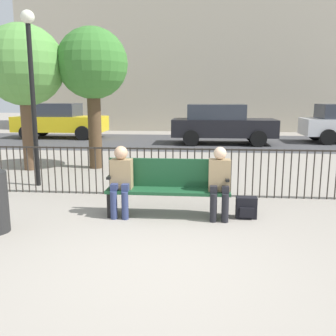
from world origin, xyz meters
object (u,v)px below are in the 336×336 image
at_px(seated_person_0, 121,177).
at_px(tree_0, 24,67).
at_px(parked_car_0, 59,120).
at_px(park_bench, 168,185).
at_px(backpack, 246,208).
at_px(lamp_post, 31,73).
at_px(seated_person_1, 219,179).
at_px(tree_1, 93,66).
at_px(parked_car_1, 221,123).

bearing_deg(seated_person_0, tree_0, 131.55).
bearing_deg(parked_car_0, tree_0, -74.27).
xyz_separation_m(park_bench, seated_person_0, (-0.75, -0.13, 0.15)).
bearing_deg(seated_person_0, backpack, 1.86).
xyz_separation_m(park_bench, lamp_post, (-3.04, 1.81, 1.92)).
bearing_deg(seated_person_0, park_bench, 10.07).
height_order(tree_0, parked_car_0, tree_0).
relative_size(seated_person_1, parked_car_0, 0.27).
xyz_separation_m(backpack, tree_0, (-5.29, 3.63, 2.50)).
bearing_deg(seated_person_0, lamp_post, 139.58).
bearing_deg(seated_person_0, tree_1, 111.32).
distance_m(seated_person_0, backpack, 2.07).
relative_size(seated_person_0, parked_car_1, 0.27).
height_order(parked_car_0, parked_car_1, same).
bearing_deg(tree_0, tree_1, 13.16).
bearing_deg(tree_1, park_bench, -59.27).
height_order(tree_1, parked_car_1, tree_1).
bearing_deg(parked_car_1, tree_1, -122.91).
distance_m(parked_car_0, parked_car_1, 7.67).
xyz_separation_m(park_bench, seated_person_1, (0.82, -0.13, 0.14)).
bearing_deg(seated_person_1, tree_1, 127.77).
height_order(seated_person_1, tree_1, tree_1).
distance_m(park_bench, tree_0, 5.80).
xyz_separation_m(park_bench, tree_1, (-2.35, 3.95, 2.21)).
distance_m(tree_0, parked_car_0, 8.16).
height_order(backpack, tree_0, tree_0).
bearing_deg(lamp_post, seated_person_0, -40.42).
bearing_deg(park_bench, seated_person_1, -9.30).
xyz_separation_m(seated_person_0, tree_0, (-3.27, 3.70, 2.02)).
relative_size(seated_person_0, backpack, 3.32).
height_order(seated_person_0, seated_person_1, seated_person_1).
height_order(lamp_post, parked_car_0, lamp_post).
distance_m(park_bench, seated_person_0, 0.78).
bearing_deg(tree_0, park_bench, -41.47).
distance_m(tree_0, lamp_post, 2.03).
height_order(seated_person_0, parked_car_0, parked_car_0).
xyz_separation_m(seated_person_1, tree_0, (-4.85, 3.70, 2.03)).
bearing_deg(seated_person_0, seated_person_1, 0.01).
bearing_deg(seated_person_0, parked_car_1, 77.99).
relative_size(park_bench, tree_0, 0.53).
height_order(seated_person_1, lamp_post, lamp_post).
xyz_separation_m(tree_1, parked_car_1, (3.67, 5.67, -1.87)).
xyz_separation_m(backpack, parked_car_1, (0.06, 9.70, 0.67)).
distance_m(backpack, parked_car_0, 13.54).
bearing_deg(parked_car_1, backpack, -90.37).
bearing_deg(seated_person_1, lamp_post, 153.24).
xyz_separation_m(seated_person_0, tree_1, (-1.60, 4.09, 2.06)).
distance_m(seated_person_0, parked_car_1, 9.98).
relative_size(backpack, tree_1, 0.09).
relative_size(park_bench, lamp_post, 0.55).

